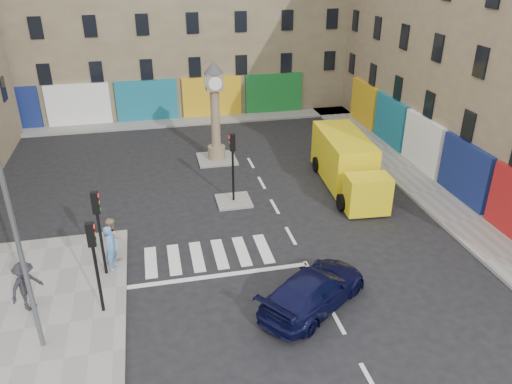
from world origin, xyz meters
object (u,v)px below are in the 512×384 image
object	(u,v)px
clock_pillar	(215,106)
navy_sedan	(314,290)
yellow_van	(347,163)
traffic_light_island	(233,157)
pedestrian_dark	(26,286)
pedestrian_blue	(111,248)
lamp_post	(14,226)
traffic_light_left_far	(98,221)
traffic_light_left_near	(94,254)
pedestrian_tan	(112,238)

from	to	relation	value
clock_pillar	navy_sedan	world-z (taller)	clock_pillar
clock_pillar	yellow_van	world-z (taller)	clock_pillar
traffic_light_island	pedestrian_dark	world-z (taller)	traffic_light_island
traffic_light_island	pedestrian_blue	xyz separation A→B (m)	(-6.00, -5.09, -1.46)
traffic_light_island	lamp_post	distance (m)	12.52
traffic_light_left_far	lamp_post	distance (m)	4.77
yellow_van	pedestrian_blue	xyz separation A→B (m)	(-12.58, -5.75, -0.23)
traffic_light_left_near	pedestrian_blue	world-z (taller)	traffic_light_left_near
pedestrian_blue	traffic_light_island	bearing A→B (deg)	-24.80
traffic_light_left_near	traffic_light_left_far	world-z (taller)	same
clock_pillar	navy_sedan	distance (m)	15.37
pedestrian_tan	clock_pillar	bearing A→B (deg)	-59.91
pedestrian_blue	pedestrian_tan	bearing A→B (deg)	24.91
traffic_light_island	pedestrian_blue	distance (m)	8.00
traffic_light_left_near	clock_pillar	distance (m)	15.19
yellow_van	pedestrian_tan	bearing A→B (deg)	-154.51
traffic_light_left_near	traffic_light_island	bearing A→B (deg)	51.07
traffic_light_island	pedestrian_tan	bearing A→B (deg)	-144.80
navy_sedan	pedestrian_dark	world-z (taller)	pedestrian_dark
traffic_light_left_near	pedestrian_dark	bearing A→B (deg)	164.60
traffic_light_left_near	clock_pillar	world-z (taller)	clock_pillar
traffic_light_left_near	lamp_post	world-z (taller)	lamp_post
pedestrian_dark	lamp_post	bearing A→B (deg)	-119.71
clock_pillar	traffic_light_island	bearing A→B (deg)	-90.00
yellow_van	pedestrian_dark	bearing A→B (deg)	-149.24
pedestrian_dark	pedestrian_blue	bearing A→B (deg)	-14.31
traffic_light_left_near	pedestrian_dark	distance (m)	3.09
navy_sedan	yellow_van	world-z (taller)	yellow_van
traffic_light_left_far	clock_pillar	world-z (taller)	clock_pillar
pedestrian_tan	pedestrian_blue	bearing A→B (deg)	150.49
traffic_light_island	navy_sedan	xyz separation A→B (m)	(1.41, -9.04, -1.86)
traffic_light_left_near	clock_pillar	size ratio (longest dim) A/B	0.61
navy_sedan	pedestrian_blue	world-z (taller)	pedestrian_blue
traffic_light_left_near	yellow_van	bearing A→B (deg)	33.32
lamp_post	clock_pillar	bearing A→B (deg)	61.65
traffic_light_left_near	pedestrian_blue	size ratio (longest dim) A/B	1.88
lamp_post	pedestrian_dark	world-z (taller)	lamp_post
yellow_van	pedestrian_blue	distance (m)	13.83
yellow_van	lamp_post	bearing A→B (deg)	-142.06
traffic_light_left_near	traffic_light_island	size ratio (longest dim) A/B	1.00
pedestrian_blue	lamp_post	bearing A→B (deg)	176.78
clock_pillar	pedestrian_tan	size ratio (longest dim) A/B	3.23
traffic_light_left_near	traffic_light_left_far	xyz separation A→B (m)	(0.00, 2.40, 0.00)
navy_sedan	lamp_post	bearing A→B (deg)	54.60
traffic_light_left_far	pedestrian_dark	xyz separation A→B (m)	(-2.62, -1.68, -1.47)
traffic_light_island	clock_pillar	xyz separation A→B (m)	(0.00, 6.00, 0.96)
traffic_light_left_near	navy_sedan	world-z (taller)	traffic_light_left_near
traffic_light_left_far	navy_sedan	world-z (taller)	traffic_light_left_far
lamp_post	traffic_light_left_far	bearing A→B (deg)	63.43
yellow_van	pedestrian_tan	distance (m)	13.50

